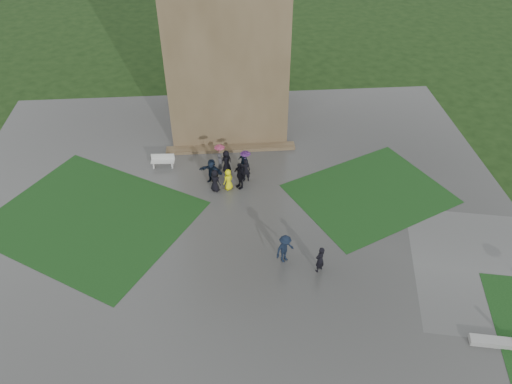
{
  "coord_description": "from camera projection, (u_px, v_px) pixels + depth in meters",
  "views": [
    {
      "loc": [
        -0.45,
        -18.6,
        19.68
      ],
      "look_at": [
        1.29,
        4.26,
        1.2
      ],
      "focal_mm": 35.0,
      "sensor_mm": 36.0,
      "label": 1
    }
  ],
  "objects": [
    {
      "name": "ground",
      "position": [
        238.0,
        260.0,
        26.82
      ],
      "size": [
        120.0,
        120.0,
        0.0
      ],
      "primitive_type": "plane",
      "color": "black"
    },
    {
      "name": "tower_plinth",
      "position": [
        231.0,
        148.0,
        34.96
      ],
      "size": [
        9.0,
        0.8,
        0.22
      ],
      "primitive_type": "cube",
      "color": "brown",
      "rests_on": "plaza"
    },
    {
      "name": "pedestrian_near",
      "position": [
        320.0,
        259.0,
        25.71
      ],
      "size": [
        0.71,
        0.68,
        1.63
      ],
      "primitive_type": "imported",
      "rotation": [
        0.0,
        0.0,
        3.83
      ],
      "color": "black",
      "rests_on": "plaza"
    },
    {
      "name": "plaza",
      "position": [
        236.0,
        234.0,
        28.36
      ],
      "size": [
        34.0,
        34.0,
        0.02
      ],
      "primitive_type": "cube",
      "color": "#3A3A37",
      "rests_on": "ground"
    },
    {
      "name": "lawn_inset_right",
      "position": [
        370.0,
        194.0,
        31.18
      ],
      "size": [
        11.12,
        10.15,
        0.01
      ],
      "primitive_type": "cube",
      "rotation": [
        0.0,
        0.0,
        0.44
      ],
      "color": "#123513",
      "rests_on": "plaza"
    },
    {
      "name": "visitor_cluster",
      "position": [
        228.0,
        169.0,
        31.64
      ],
      "size": [
        3.42,
        2.88,
        2.29
      ],
      "color": "black",
      "rests_on": "plaza"
    },
    {
      "name": "pedestrian_mid",
      "position": [
        285.0,
        249.0,
        26.22
      ],
      "size": [
        1.26,
        1.1,
        1.75
      ],
      "primitive_type": "imported",
      "rotation": [
        0.0,
        0.0,
        0.58
      ],
      "color": "black",
      "rests_on": "plaza"
    },
    {
      "name": "bench",
      "position": [
        163.0,
        161.0,
        33.17
      ],
      "size": [
        1.57,
        0.57,
        0.9
      ],
      "rotation": [
        0.0,
        0.0,
        -0.05
      ],
      "color": "silver",
      "rests_on": "plaza"
    },
    {
      "name": "lawn_inset_left",
      "position": [
        91.0,
        218.0,
        29.4
      ],
      "size": [
        14.1,
        13.46,
        0.01
      ],
      "primitive_type": "cube",
      "rotation": [
        0.0,
        0.0,
        -0.56
      ],
      "color": "#123513",
      "rests_on": "plaza"
    }
  ]
}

